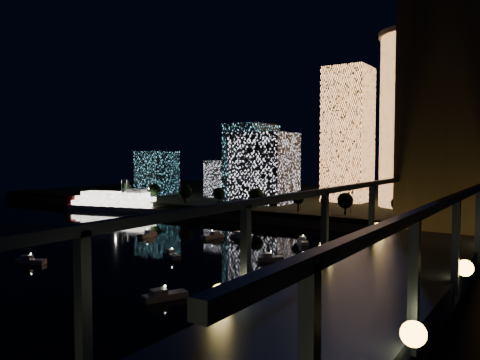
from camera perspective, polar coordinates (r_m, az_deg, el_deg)
The scene contains 11 objects.
ground at distance 114.89m, azimuth -8.74°, elevation -11.04°, with size 520.00×520.00×0.00m, color black.
far_bank at distance 254.68m, azimuth 16.45°, elevation -2.76°, with size 420.00×160.00×5.00m, color black.
seawall at distance 182.40m, azimuth 9.05°, elevation -5.28°, with size 420.00×6.00×3.00m, color #6B5E4C.
tower_cylindrical at distance 220.71m, azimuth 20.83°, elevation 6.89°, with size 34.00×34.00×76.43m.
tower_rectangular at distance 237.60m, azimuth 13.02°, elevation 5.40°, with size 20.62×20.62×65.61m, color #FF9B51.
midrise_blocks at distance 240.21m, azimuth -0.54°, elevation 1.44°, with size 98.78×37.00×38.42m.
truss_bridge at distance 87.04m, azimuth 26.66°, elevation -4.99°, with size 13.00×266.00×50.00m.
riverboat at distance 243.93m, azimuth -15.43°, elevation -2.62°, with size 54.42×22.74×16.09m.
motorboats at distance 129.49m, azimuth -3.49°, elevation -9.02°, with size 121.09×74.72×2.78m.
esplanade_trees at distance 201.49m, azimuth 1.67°, elevation -1.88°, with size 165.94×6.85×8.92m.
street_lamps at distance 208.08m, azimuth 1.93°, elevation -2.13°, with size 132.70×0.70×5.65m.
Camera 1 is at (75.60, -81.86, 28.01)m, focal length 35.00 mm.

